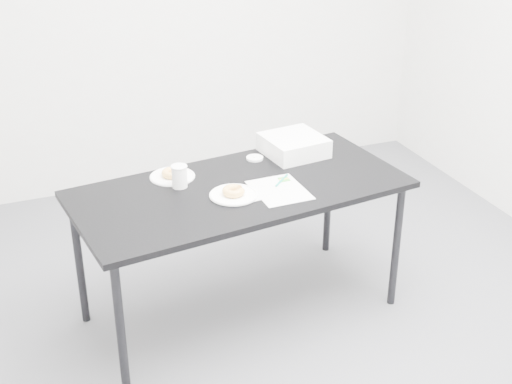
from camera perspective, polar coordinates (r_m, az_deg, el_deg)
name	(u,v)px	position (r m, az deg, el deg)	size (l,w,h in m)	color
floor	(270,328)	(3.80, 1.10, -10.83)	(4.00, 4.00, 0.00)	#4B4B50
table	(240,197)	(3.56, -1.28, -0.38)	(1.73, 0.96, 0.75)	black
scorecard	(279,190)	(3.50, 1.88, 0.16)	(0.24, 0.31, 0.00)	silver
logo_patch	(284,179)	(3.60, 2.26, 1.02)	(0.05, 0.05, 0.00)	green
pen	(282,180)	(3.59, 2.07, 0.95)	(0.01, 0.01, 0.14)	#0C8C76
napkin	(243,196)	(3.44, -1.06, -0.29)	(0.16, 0.16, 0.00)	silver
plate_near	(234,195)	(3.44, -1.81, -0.24)	(0.24, 0.24, 0.01)	white
donut_near	(234,191)	(3.43, -1.81, 0.08)	(0.11, 0.11, 0.04)	gold
plate_far	(172,177)	(3.66, -6.71, 1.23)	(0.23, 0.23, 0.01)	white
donut_far	(172,173)	(3.65, -6.72, 1.53)	(0.11, 0.11, 0.04)	gold
coffee_cup	(179,176)	(3.53, -6.15, 1.26)	(0.08, 0.08, 0.11)	white
cup_lid	(255,158)	(3.84, -0.10, 2.73)	(0.09, 0.09, 0.01)	white
bakery_box	(294,145)	(3.89, 3.03, 3.76)	(0.30, 0.30, 0.10)	white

